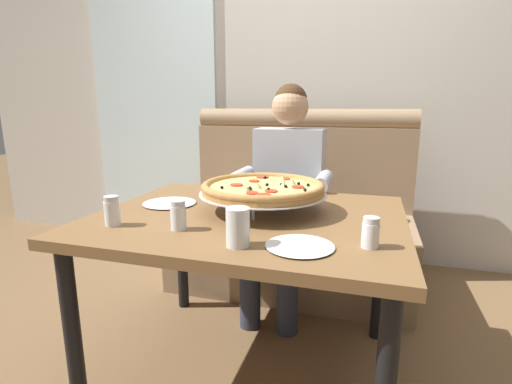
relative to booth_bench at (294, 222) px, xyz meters
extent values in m
plane|color=brown|center=(0.00, -0.96, -0.40)|extent=(16.00, 16.00, 0.00)
cube|color=beige|center=(0.00, 0.57, 1.00)|extent=(6.00, 0.12, 2.80)
cube|color=white|center=(-1.29, 0.50, 1.00)|extent=(1.10, 0.02, 2.80)
cube|color=#937556|center=(0.00, -0.13, -0.17)|extent=(1.48, 0.60, 0.46)
cube|color=#937556|center=(0.00, 0.26, 0.29)|extent=(1.48, 0.18, 0.65)
cylinder|color=#937556|center=(0.00, 0.26, 0.66)|extent=(1.48, 0.14, 0.14)
cube|color=brown|center=(0.00, -0.96, 0.30)|extent=(1.22, 0.99, 0.04)
cylinder|color=black|center=(-0.54, -1.39, -0.06)|extent=(0.06, 0.06, 0.68)
cylinder|color=black|center=(-0.54, -0.54, -0.06)|extent=(0.06, 0.06, 0.68)
cylinder|color=black|center=(0.54, -0.54, -0.06)|extent=(0.06, 0.06, 0.68)
cube|color=#2D3342|center=(0.00, -0.38, 0.14)|extent=(0.34, 0.40, 0.15)
cylinder|color=#2D3342|center=(-0.10, -0.63, -0.17)|extent=(0.11, 0.11, 0.46)
cylinder|color=#2D3342|center=(0.10, -0.63, -0.17)|extent=(0.11, 0.11, 0.46)
cube|color=#B2B7C1|center=(0.00, -0.16, 0.34)|extent=(0.40, 0.22, 0.56)
cylinder|color=#B2B7C1|center=(-0.23, -0.38, 0.36)|extent=(0.08, 0.28, 0.08)
cylinder|color=#B2B7C1|center=(0.23, -0.38, 0.36)|extent=(0.08, 0.28, 0.08)
sphere|color=tan|center=(0.00, -0.18, 0.75)|extent=(0.21, 0.21, 0.21)
sphere|color=#472D19|center=(0.00, -0.17, 0.78)|extent=(0.19, 0.19, 0.19)
cylinder|color=silver|center=(0.04, -1.03, 0.36)|extent=(0.01, 0.01, 0.07)
cylinder|color=silver|center=(-0.08, -0.82, 0.36)|extent=(0.01, 0.01, 0.07)
cylinder|color=silver|center=(0.16, -0.82, 0.36)|extent=(0.01, 0.01, 0.07)
torus|color=silver|center=(0.04, -0.89, 0.39)|extent=(0.29, 0.29, 0.01)
cylinder|color=silver|center=(0.04, -0.89, 0.40)|extent=(0.53, 0.53, 0.00)
cylinder|color=#B77F42|center=(0.04, -0.89, 0.41)|extent=(0.50, 0.50, 0.02)
torus|color=#B77F42|center=(0.04, -0.89, 0.43)|extent=(0.51, 0.51, 0.03)
cylinder|color=#EFCC6B|center=(0.04, -0.89, 0.42)|extent=(0.44, 0.44, 0.01)
cylinder|color=red|center=(0.04, -1.04, 0.43)|extent=(0.05, 0.05, 0.01)
cylinder|color=red|center=(0.18, -0.88, 0.43)|extent=(0.05, 0.05, 0.01)
cylinder|color=red|center=(-0.01, -0.71, 0.43)|extent=(0.06, 0.06, 0.01)
cylinder|color=red|center=(-0.02, -0.82, 0.43)|extent=(0.05, 0.05, 0.01)
cylinder|color=red|center=(0.09, -1.07, 0.43)|extent=(0.06, 0.06, 0.01)
cylinder|color=red|center=(-0.07, -0.92, 0.43)|extent=(0.05, 0.05, 0.01)
cylinder|color=red|center=(0.10, -0.99, 0.43)|extent=(0.05, 0.05, 0.01)
cylinder|color=red|center=(0.10, -0.72, 0.43)|extent=(0.04, 0.04, 0.01)
sphere|color=black|center=(0.01, -0.74, 0.43)|extent=(0.01, 0.01, 0.01)
sphere|color=black|center=(0.01, -0.99, 0.43)|extent=(0.01, 0.01, 0.01)
sphere|color=black|center=(0.18, -0.83, 0.43)|extent=(0.01, 0.01, 0.01)
sphere|color=black|center=(0.22, -0.94, 0.43)|extent=(0.01, 0.01, 0.01)
sphere|color=black|center=(-0.10, -0.99, 0.43)|extent=(0.01, 0.01, 0.01)
sphere|color=black|center=(0.14, -0.90, 0.43)|extent=(0.01, 0.01, 0.01)
sphere|color=black|center=(0.09, -0.97, 0.43)|extent=(0.01, 0.01, 0.01)
sphere|color=black|center=(0.11, -0.87, 0.43)|extent=(0.01, 0.01, 0.01)
sphere|color=black|center=(0.01, -0.97, 0.43)|extent=(0.01, 0.01, 0.01)
sphere|color=black|center=(0.22, -0.85, 0.43)|extent=(0.01, 0.01, 0.01)
sphere|color=black|center=(0.06, -0.89, 0.43)|extent=(0.01, 0.01, 0.01)
cone|color=#CCC675|center=(0.09, -0.77, 0.44)|extent=(0.04, 0.04, 0.02)
cone|color=#CCC675|center=(0.01, -1.01, 0.44)|extent=(0.04, 0.04, 0.02)
cone|color=#CCC675|center=(0.15, -0.82, 0.44)|extent=(0.04, 0.04, 0.02)
cone|color=#CCC675|center=(0.13, -0.89, 0.44)|extent=(0.04, 0.04, 0.02)
cone|color=#CCC675|center=(0.03, -0.94, 0.44)|extent=(0.04, 0.04, 0.02)
cylinder|color=white|center=(-0.18, -1.22, 0.37)|extent=(0.06, 0.06, 0.09)
cylinder|color=#4C6633|center=(-0.18, -1.22, 0.35)|extent=(0.05, 0.05, 0.05)
cylinder|color=silver|center=(-0.18, -1.22, 0.42)|extent=(0.05, 0.05, 0.02)
cylinder|color=white|center=(0.47, -1.21, 0.36)|extent=(0.05, 0.05, 0.08)
cylinder|color=silver|center=(0.47, -1.21, 0.35)|extent=(0.05, 0.05, 0.05)
cylinder|color=silver|center=(0.47, -1.21, 0.41)|extent=(0.05, 0.05, 0.02)
cylinder|color=white|center=(-0.43, -1.25, 0.37)|extent=(0.06, 0.06, 0.09)
cylinder|color=#A82D19|center=(-0.43, -1.25, 0.35)|extent=(0.05, 0.05, 0.06)
cylinder|color=silver|center=(-0.43, -1.25, 0.42)|extent=(0.05, 0.05, 0.02)
cylinder|color=white|center=(0.27, -1.27, 0.33)|extent=(0.15, 0.15, 0.01)
cone|color=white|center=(0.27, -1.27, 0.33)|extent=(0.22, 0.22, 0.01)
cylinder|color=white|center=(-0.39, -0.91, 0.33)|extent=(0.16, 0.16, 0.01)
cone|color=white|center=(-0.39, -0.91, 0.33)|extent=(0.24, 0.24, 0.01)
cylinder|color=silver|center=(0.08, -1.31, 0.38)|extent=(0.08, 0.08, 0.12)
cylinder|color=#4C2814|center=(0.08, -1.31, 0.36)|extent=(0.06, 0.06, 0.08)
camera|label=1|loc=(0.46, -2.38, 0.75)|focal=26.84mm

